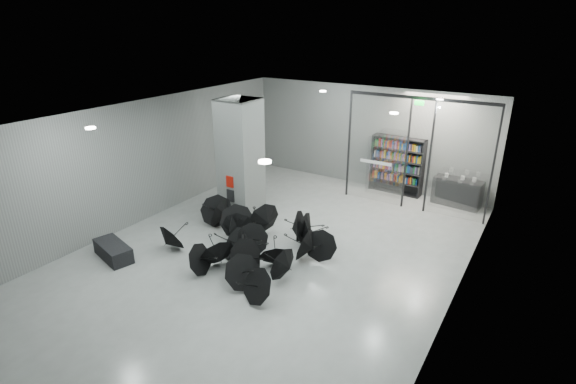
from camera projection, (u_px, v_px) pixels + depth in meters
The scene contains 10 objects.
room at pixel (268, 161), 11.62m from camera, with size 14.00×14.02×4.01m.
column at pixel (240, 158), 14.73m from camera, with size 1.20×1.20×4.00m, color slate.
fire_cabinet at pixel (230, 182), 14.48m from camera, with size 0.28×0.04×0.38m, color #A50A07.
info_panel at pixel (230, 196), 14.66m from camera, with size 0.30×0.03×0.42m, color black.
exit_sign at pixel (419, 103), 14.27m from camera, with size 0.30×0.06×0.15m, color #0CE533.
glass_partition at pixel (416, 150), 15.03m from camera, with size 5.06×0.08×4.00m.
bench at pixel (113, 251), 12.43m from camera, with size 1.40×0.60×0.45m, color black.
bookshelf at pixel (397, 165), 16.89m from camera, with size 2.02×0.40×2.23m, color black, non-canonical shape.
shop_counter at pixel (457, 192), 15.91m from camera, with size 1.68×0.67×1.01m, color black.
umbrella_cluster at pixel (252, 244), 12.64m from camera, with size 5.32×4.27×1.33m.
Camera 1 is at (6.31, -9.16, 6.34)m, focal length 27.26 mm.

